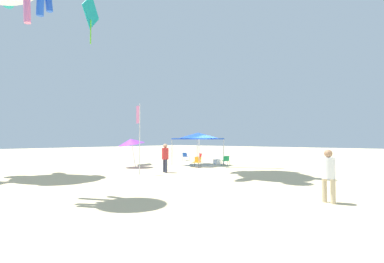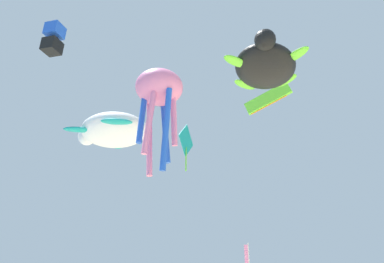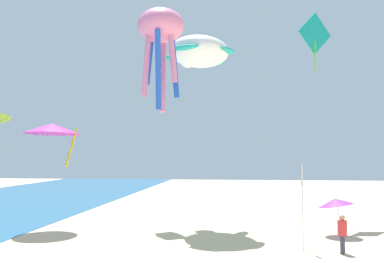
{
  "view_description": "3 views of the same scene",
  "coord_description": "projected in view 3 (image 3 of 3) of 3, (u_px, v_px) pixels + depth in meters",
  "views": [
    {
      "loc": [
        -13.4,
        18.03,
        2.17
      ],
      "look_at": [
        0.67,
        1.46,
        2.76
      ],
      "focal_mm": 27.01,
      "sensor_mm": 36.0,
      "label": 1
    },
    {
      "loc": [
        -13.72,
        20.08,
        3.4
      ],
      "look_at": [
        1.93,
        9.4,
        10.79
      ],
      "focal_mm": 31.15,
      "sensor_mm": 36.0,
      "label": 2
    },
    {
      "loc": [
        -20.94,
        9.82,
        4.77
      ],
      "look_at": [
        1.93,
        12.32,
        6.08
      ],
      "focal_mm": 38.87,
      "sensor_mm": 36.0,
      "label": 3
    }
  ],
  "objects": [
    {
      "name": "person_kite_handler",
      "position": [
        342.0,
        231.0,
        20.19
      ],
      "size": [
        0.48,
        0.45,
        1.88
      ],
      "rotation": [
        0.0,
        0.0,
        2.73
      ],
      "color": "#33384C",
      "rests_on": "ground"
    },
    {
      "name": "banner_flag",
      "position": [
        302.0,
        198.0,
        20.92
      ],
      "size": [
        0.36,
        0.06,
        4.36
      ],
      "color": "silver",
      "rests_on": "ground"
    },
    {
      "name": "kite_turtle_white",
      "position": [
        198.0,
        53.0,
        28.65
      ],
      "size": [
        6.44,
        6.22,
        2.28
      ],
      "rotation": [
        0.0,
        0.0,
        0.39
      ],
      "color": "white"
    },
    {
      "name": "kite_diamond_teal",
      "position": [
        315.0,
        36.0,
        31.53
      ],
      "size": [
        1.77,
        2.75,
        4.61
      ],
      "rotation": [
        0.0,
        0.0,
        2.09
      ],
      "color": "teal"
    },
    {
      "name": "beach_umbrella",
      "position": [
        335.0,
        202.0,
        24.64
      ],
      "size": [
        2.08,
        2.09,
        2.43
      ],
      "color": "silver",
      "rests_on": "ground"
    },
    {
      "name": "kite_delta_magenta",
      "position": [
        52.0,
        129.0,
        27.12
      ],
      "size": [
        4.3,
        4.28,
        2.86
      ],
      "rotation": [
        0.0,
        0.0,
        1.38
      ],
      "color": "#E02D9E"
    },
    {
      "name": "kite_octopus_pink",
      "position": [
        161.0,
        31.0,
        20.23
      ],
      "size": [
        2.26,
        2.26,
        5.02
      ],
      "rotation": [
        0.0,
        0.0,
        4.22
      ],
      "color": "pink"
    }
  ]
}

